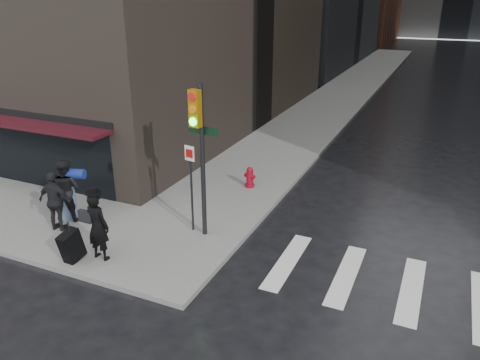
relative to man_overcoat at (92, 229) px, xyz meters
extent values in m
plane|color=black|center=(1.18, 1.20, -1.02)|extent=(140.00, 140.00, 0.00)
cube|color=slate|center=(1.18, 28.20, -0.95)|extent=(4.00, 50.00, 0.15)
cube|color=silver|center=(4.68, 2.20, -1.02)|extent=(0.50, 3.00, 0.01)
cube|color=silver|center=(6.28, 2.20, -1.02)|extent=(0.50, 3.00, 0.01)
cube|color=silver|center=(7.88, 2.20, -1.02)|extent=(0.50, 3.00, 0.01)
cube|color=black|center=(-5.82, 3.25, 0.38)|extent=(8.00, 0.12, 2.60)
cube|color=#380C14|center=(-5.82, 2.75, 1.63)|extent=(8.40, 1.10, 0.12)
cube|color=black|center=(-5.82, 3.18, 1.80)|extent=(8.40, 0.08, 0.22)
imported|color=black|center=(0.12, 0.08, 0.07)|extent=(0.71, 0.48, 1.89)
cylinder|color=black|center=(0.12, 0.08, 1.04)|extent=(0.40, 0.40, 0.05)
cylinder|color=black|center=(0.12, 0.08, 1.10)|extent=(0.25, 0.25, 0.15)
cube|color=black|center=(-0.20, 0.03, 0.32)|extent=(0.41, 0.14, 0.33)
cube|color=black|center=(-0.46, -0.34, -0.43)|extent=(0.34, 0.74, 0.96)
cylinder|color=black|center=(-0.46, -0.34, 0.07)|extent=(0.04, 0.04, 0.44)
imported|color=black|center=(-2.36, 1.59, 0.09)|extent=(1.02, 0.84, 1.94)
cube|color=black|center=(-2.83, 1.74, -0.29)|extent=(0.61, 0.37, 0.36)
cylinder|color=navy|center=(-2.06, 1.76, 0.61)|extent=(0.65, 0.46, 0.31)
imported|color=black|center=(-2.09, 0.86, 0.05)|extent=(1.13, 0.58, 1.85)
cylinder|color=black|center=(2.03, 2.42, 1.34)|extent=(0.13, 0.13, 4.42)
cube|color=#AB730B|center=(1.99, 2.18, 2.94)|extent=(0.34, 0.25, 1.00)
cylinder|color=red|center=(1.97, 2.07, 3.27)|extent=(0.23, 0.09, 0.22)
cylinder|color=orange|center=(1.97, 2.07, 2.94)|extent=(0.23, 0.09, 0.22)
cylinder|color=#19E533|center=(1.97, 2.07, 2.61)|extent=(0.23, 0.09, 0.22)
cylinder|color=black|center=(1.59, 2.49, 0.45)|extent=(0.07, 0.07, 2.65)
cube|color=white|center=(1.59, 2.46, 1.56)|extent=(0.33, 0.07, 0.44)
cube|color=black|center=(2.03, 2.50, 2.28)|extent=(0.99, 0.19, 0.24)
cylinder|color=maroon|center=(1.84, 6.26, -0.82)|extent=(0.34, 0.34, 0.11)
cylinder|color=maroon|center=(1.84, 6.26, -0.56)|extent=(0.25, 0.25, 0.63)
sphere|color=maroon|center=(1.84, 6.26, -0.22)|extent=(0.23, 0.23, 0.23)
cylinder|color=maroon|center=(1.84, 6.26, -0.45)|extent=(0.45, 0.25, 0.15)
camera|label=1|loc=(7.98, -8.32, 5.78)|focal=35.00mm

